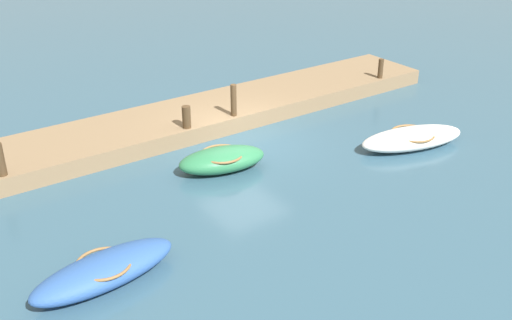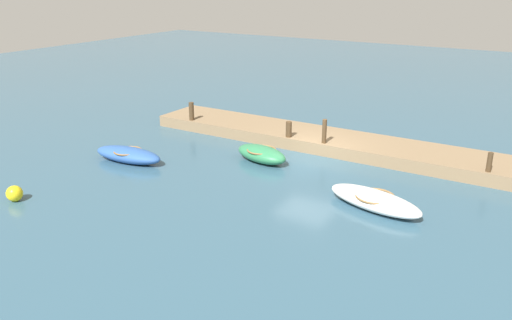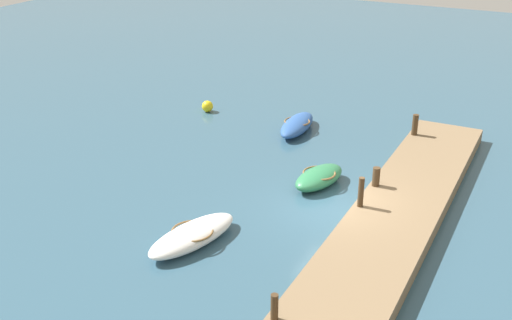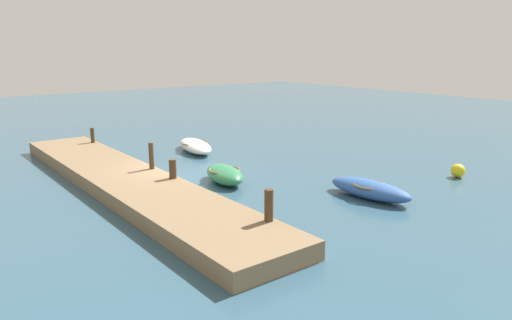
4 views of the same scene
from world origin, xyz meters
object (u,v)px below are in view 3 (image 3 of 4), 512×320
Objects in this scene: mooring_post_mid_west at (361,192)px; mooring_post_mid_east at (376,177)px; mooring_post_east at (415,125)px; rowboat_white at (192,235)px; mooring_post_west at (274,307)px; rowboat_blue at (297,125)px; marker_buoy at (207,106)px; dinghy_green at (319,177)px.

mooring_post_mid_west is 1.82m from mooring_post_mid_east.
mooring_post_east reaches higher than mooring_post_mid_east.
mooring_post_west reaches higher than rowboat_white.
rowboat_blue is (10.84, 0.99, 0.03)m from rowboat_white.
mooring_post_west is at bearing -143.39° from marker_buoy.
dinghy_green is at bearing 157.95° from mooring_post_east.
rowboat_white is 1.35× the size of dinghy_green.
rowboat_white is at bearing 55.85° from mooring_post_west.
mooring_post_mid_west is 7.57m from mooring_post_east.
marker_buoy is (14.29, 10.61, -0.65)m from mooring_post_west.
mooring_post_west is (-13.82, -5.38, 0.61)m from rowboat_blue.
rowboat_blue is 4.70× the size of mooring_post_mid_east.
rowboat_white is 3.49× the size of mooring_post_mid_west.
mooring_post_west is 1.05× the size of mooring_post_mid_east.
mooring_post_east is at bearing -8.75° from dinghy_green.
mooring_post_east is at bearing -6.85° from rowboat_white.
mooring_post_mid_east is at bearing -138.35° from rowboat_blue.
mooring_post_east is at bearing 0.00° from mooring_post_mid_east.
mooring_post_west is at bearing -163.89° from rowboat_blue.
rowboat_blue is at bearing 21.28° from mooring_post_west.
rowboat_white is at bearing 159.16° from mooring_post_east.
mooring_post_east reaches higher than mooring_post_west.
rowboat_white is 12.91m from marker_buoy.
rowboat_blue is 5.87× the size of marker_buoy.
rowboat_blue is (4.94, 3.09, -0.02)m from dinghy_green.
marker_buoy is (5.52, 10.61, -0.63)m from mooring_post_mid_east.
marker_buoy is (7.33, 10.61, -0.82)m from mooring_post_mid_west.
rowboat_blue is 5.25m from marker_buoy.
mooring_post_west is at bearing 180.00° from mooring_post_mid_west.
mooring_post_mid_west reaches higher than dinghy_green.
dinghy_green is 3.89× the size of mooring_post_mid_east.
marker_buoy is (11.31, 6.22, -0.02)m from rowboat_white.
mooring_post_mid_east is 5.76m from mooring_post_east.
dinghy_green is 9.18m from mooring_post_west.
mooring_post_mid_east reaches higher than rowboat_blue.
dinghy_green reaches higher than rowboat_blue.
marker_buoy is at bearing 70.26° from dinghy_green.
rowboat_white is 6.55× the size of marker_buoy.
mooring_post_west reaches higher than marker_buoy.
rowboat_white is 1.12× the size of rowboat_blue.
dinghy_green is at bearing -5.67° from rowboat_white.
mooring_post_west is 1.32× the size of marker_buoy.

